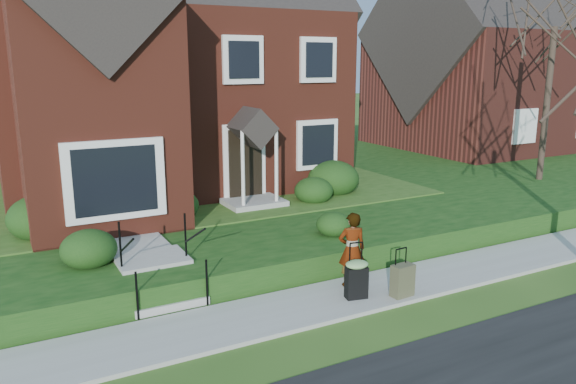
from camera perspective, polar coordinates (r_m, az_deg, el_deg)
ground at (r=10.96m, az=2.74°, el=-11.49°), size 120.00×120.00×0.00m
sidewalk at (r=10.94m, az=2.74°, el=-11.30°), size 60.00×1.60×0.08m
terrace at (r=21.89m, az=-2.86°, el=1.90°), size 44.00×20.00×0.60m
walkway at (r=14.34m, az=-16.42°, el=-3.33°), size 1.20×6.00×0.06m
main_house at (r=18.81m, az=-13.35°, el=14.94°), size 10.40×10.20×9.40m
neighbour_house at (r=28.79m, az=19.75°, el=13.77°), size 9.40×8.00×9.20m
front_steps at (r=11.46m, az=-13.04°, el=-8.11°), size 1.40×2.02×1.50m
foundation_shrubs at (r=14.82m, az=-7.28°, el=-0.53°), size 9.89×4.82×1.12m
woman at (r=11.46m, az=6.50°, el=-5.82°), size 0.65×0.52×1.55m
suitcase_black at (r=11.01m, az=6.98°, el=-8.55°), size 0.53×0.47×1.11m
suitcase_olive at (r=11.28m, az=11.55°, el=-8.78°), size 0.46×0.28×0.97m
tree_gap at (r=20.88m, az=25.61°, el=16.23°), size 5.54×5.54×7.91m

